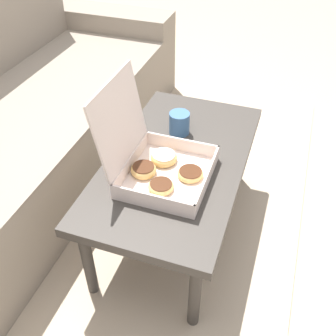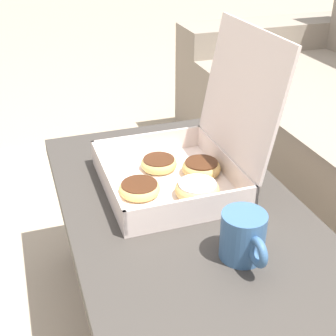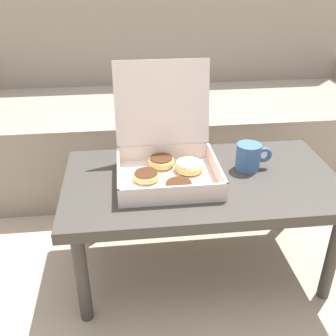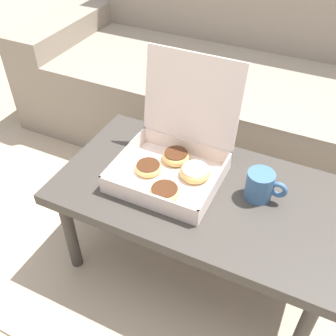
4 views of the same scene
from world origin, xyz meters
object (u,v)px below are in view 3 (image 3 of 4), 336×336
Objects in this scene: coffee_table at (202,189)px; pastry_box at (168,158)px; couch at (171,114)px; coffee_mug at (249,157)px.

pastry_box is (-0.12, 0.04, 0.11)m from coffee_table.
couch reaches higher than coffee_mug.
pastry_box reaches higher than coffee_table.
couch is 0.91m from coffee_mug.
couch is at bearing 82.36° from pastry_box.
coffee_table is 2.61× the size of pastry_box.
coffee_table is 0.17m from pastry_box.
coffee_table is at bearing -20.29° from pastry_box.
coffee_mug is at bearing -78.28° from couch.
coffee_mug is (0.18, -0.88, 0.16)m from couch.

